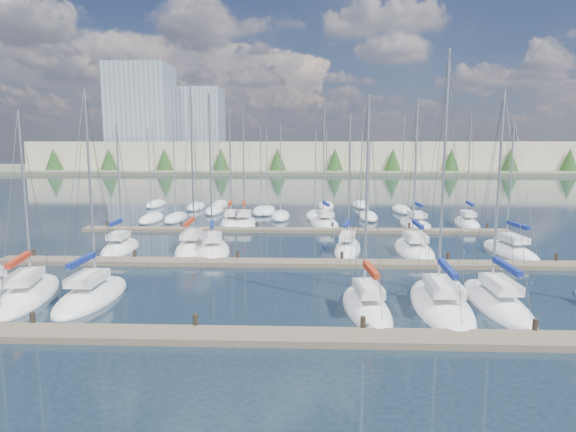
{
  "coord_description": "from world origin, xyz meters",
  "views": [
    {
      "loc": [
        1.31,
        -18.98,
        8.87
      ],
      "look_at": [
        0.0,
        14.0,
        4.0
      ],
      "focal_mm": 30.0,
      "sensor_mm": 36.0,
      "label": 1
    }
  ],
  "objects_px": {
    "sailboat_b": "(28,295)",
    "sailboat_k": "(348,248)",
    "sailboat_e": "(441,304)",
    "sailboat_p": "(324,223)",
    "sailboat_j": "(212,250)",
    "sailboat_i": "(193,246)",
    "sailboat_d": "(366,307)",
    "sailboat_m": "(510,251)",
    "sailboat_o": "(244,223)",
    "sailboat_c": "(92,296)",
    "sailboat_q": "(415,224)",
    "sailboat_r": "(467,223)",
    "sailboat_f": "(496,302)",
    "sailboat_h": "(120,248)",
    "sailboat_l": "(414,250)",
    "sailboat_n": "(231,223)"
  },
  "relations": [
    {
      "from": "sailboat_i",
      "to": "sailboat_d",
      "type": "relative_size",
      "value": 1.19
    },
    {
      "from": "sailboat_j",
      "to": "sailboat_i",
      "type": "height_order",
      "value": "sailboat_i"
    },
    {
      "from": "sailboat_k",
      "to": "sailboat_d",
      "type": "xyz_separation_m",
      "value": [
        -0.22,
        -14.98,
        -0.0
      ]
    },
    {
      "from": "sailboat_p",
      "to": "sailboat_c",
      "type": "distance_m",
      "value": 30.65
    },
    {
      "from": "sailboat_r",
      "to": "sailboat_d",
      "type": "xyz_separation_m",
      "value": [
        -14.74,
        -28.89,
        -0.0
      ]
    },
    {
      "from": "sailboat_p",
      "to": "sailboat_k",
      "type": "distance_m",
      "value": 13.54
    },
    {
      "from": "sailboat_q",
      "to": "sailboat_o",
      "type": "distance_m",
      "value": 19.08
    },
    {
      "from": "sailboat_f",
      "to": "sailboat_k",
      "type": "xyz_separation_m",
      "value": [
        -7.13,
        13.82,
        0.01
      ]
    },
    {
      "from": "sailboat_l",
      "to": "sailboat_h",
      "type": "bearing_deg",
      "value": -177.98
    },
    {
      "from": "sailboat_b",
      "to": "sailboat_c",
      "type": "distance_m",
      "value": 3.85
    },
    {
      "from": "sailboat_b",
      "to": "sailboat_r",
      "type": "distance_m",
      "value": 43.9
    },
    {
      "from": "sailboat_m",
      "to": "sailboat_j",
      "type": "bearing_deg",
      "value": 175.93
    },
    {
      "from": "sailboat_e",
      "to": "sailboat_o",
      "type": "bearing_deg",
      "value": 121.55
    },
    {
      "from": "sailboat_j",
      "to": "sailboat_k",
      "type": "bearing_deg",
      "value": -7.18
    },
    {
      "from": "sailboat_c",
      "to": "sailboat_e",
      "type": "distance_m",
      "value": 19.92
    },
    {
      "from": "sailboat_c",
      "to": "sailboat_e",
      "type": "height_order",
      "value": "sailboat_e"
    },
    {
      "from": "sailboat_m",
      "to": "sailboat_o",
      "type": "xyz_separation_m",
      "value": [
        -23.86,
        13.55,
        0.01
      ]
    },
    {
      "from": "sailboat_c",
      "to": "sailboat_e",
      "type": "xyz_separation_m",
      "value": [
        19.91,
        -0.67,
        -0.0
      ]
    },
    {
      "from": "sailboat_b",
      "to": "sailboat_i",
      "type": "height_order",
      "value": "sailboat_i"
    },
    {
      "from": "sailboat_j",
      "to": "sailboat_o",
      "type": "height_order",
      "value": "sailboat_o"
    },
    {
      "from": "sailboat_j",
      "to": "sailboat_q",
      "type": "bearing_deg",
      "value": 23.28
    },
    {
      "from": "sailboat_b",
      "to": "sailboat_k",
      "type": "xyz_separation_m",
      "value": [
        19.81,
        13.45,
        0.02
      ]
    },
    {
      "from": "sailboat_e",
      "to": "sailboat_p",
      "type": "bearing_deg",
      "value": 104.81
    },
    {
      "from": "sailboat_h",
      "to": "sailboat_m",
      "type": "distance_m",
      "value": 32.71
    },
    {
      "from": "sailboat_l",
      "to": "sailboat_e",
      "type": "height_order",
      "value": "sailboat_e"
    },
    {
      "from": "sailboat_r",
      "to": "sailboat_m",
      "type": "xyz_separation_m",
      "value": [
        -1.15,
        -14.41,
        -0.01
      ]
    },
    {
      "from": "sailboat_i",
      "to": "sailboat_k",
      "type": "bearing_deg",
      "value": -4.2
    },
    {
      "from": "sailboat_d",
      "to": "sailboat_m",
      "type": "bearing_deg",
      "value": 41.95
    },
    {
      "from": "sailboat_d",
      "to": "sailboat_b",
      "type": "bearing_deg",
      "value": 170.68
    },
    {
      "from": "sailboat_l",
      "to": "sailboat_j",
      "type": "height_order",
      "value": "sailboat_j"
    },
    {
      "from": "sailboat_h",
      "to": "sailboat_r",
      "type": "relative_size",
      "value": 0.87
    },
    {
      "from": "sailboat_j",
      "to": "sailboat_p",
      "type": "relative_size",
      "value": 0.93
    },
    {
      "from": "sailboat_i",
      "to": "sailboat_d",
      "type": "distance_m",
      "value": 20.16
    },
    {
      "from": "sailboat_l",
      "to": "sailboat_j",
      "type": "relative_size",
      "value": 0.97
    },
    {
      "from": "sailboat_q",
      "to": "sailboat_d",
      "type": "relative_size",
      "value": 0.97
    },
    {
      "from": "sailboat_c",
      "to": "sailboat_q",
      "type": "bearing_deg",
      "value": 47.98
    },
    {
      "from": "sailboat_p",
      "to": "sailboat_c",
      "type": "height_order",
      "value": "sailboat_p"
    },
    {
      "from": "sailboat_q",
      "to": "sailboat_o",
      "type": "height_order",
      "value": "sailboat_o"
    },
    {
      "from": "sailboat_d",
      "to": "sailboat_i",
      "type": "bearing_deg",
      "value": 125.67
    },
    {
      "from": "sailboat_b",
      "to": "sailboat_r",
      "type": "bearing_deg",
      "value": 25.71
    },
    {
      "from": "sailboat_q",
      "to": "sailboat_b",
      "type": "xyz_separation_m",
      "value": [
        -28.39,
        -26.45,
        0.0
      ]
    },
    {
      "from": "sailboat_f",
      "to": "sailboat_k",
      "type": "relative_size",
      "value": 1.03
    },
    {
      "from": "sailboat_k",
      "to": "sailboat_n",
      "type": "height_order",
      "value": "sailboat_n"
    },
    {
      "from": "sailboat_e",
      "to": "sailboat_d",
      "type": "xyz_separation_m",
      "value": [
        -4.17,
        -0.73,
        0.01
      ]
    },
    {
      "from": "sailboat_f",
      "to": "sailboat_k",
      "type": "height_order",
      "value": "sailboat_f"
    },
    {
      "from": "sailboat_b",
      "to": "sailboat_d",
      "type": "bearing_deg",
      "value": -17.3
    },
    {
      "from": "sailboat_l",
      "to": "sailboat_n",
      "type": "relative_size",
      "value": 0.97
    },
    {
      "from": "sailboat_f",
      "to": "sailboat_p",
      "type": "height_order",
      "value": "sailboat_p"
    },
    {
      "from": "sailboat_e",
      "to": "sailboat_j",
      "type": "bearing_deg",
      "value": 142.53
    },
    {
      "from": "sailboat_e",
      "to": "sailboat_n",
      "type": "bearing_deg",
      "value": 123.84
    }
  ]
}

